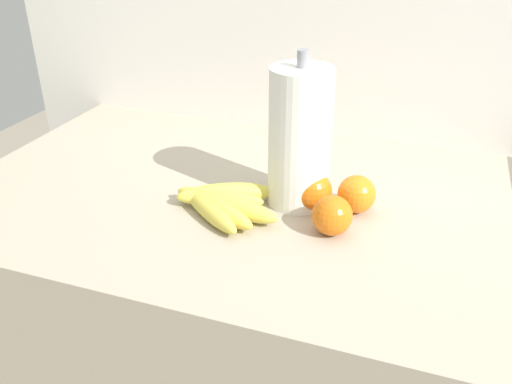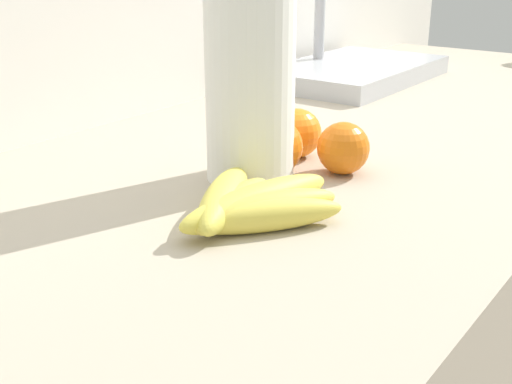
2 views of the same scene
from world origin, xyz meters
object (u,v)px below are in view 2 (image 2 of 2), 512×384
at_px(banana_bunch, 248,205).
at_px(paper_towel_roll, 250,79).
at_px(orange_back_right, 275,147).
at_px(orange_right, 343,148).
at_px(sink_basin, 353,71).
at_px(orange_back_left, 299,133).

relative_size(banana_bunch, paper_towel_roll, 0.76).
bearing_deg(orange_back_right, banana_bunch, -155.45).
bearing_deg(banana_bunch, orange_right, -0.74).
xyz_separation_m(orange_right, sink_basin, (0.57, 0.30, -0.01)).
height_order(paper_towel_roll, sink_basin, paper_towel_roll).
height_order(banana_bunch, paper_towel_roll, paper_towel_roll).
xyz_separation_m(orange_right, paper_towel_roll, (-0.09, 0.09, 0.10)).
height_order(orange_back_right, orange_back_left, orange_back_right).
xyz_separation_m(paper_towel_roll, sink_basin, (0.66, 0.21, -0.11)).
distance_m(banana_bunch, paper_towel_roll, 0.19).
bearing_deg(orange_right, paper_towel_roll, 133.68).
bearing_deg(banana_bunch, orange_back_left, 19.70).
bearing_deg(sink_basin, paper_towel_roll, -162.62).
bearing_deg(sink_basin, orange_back_left, -159.01).
bearing_deg(paper_towel_roll, sink_basin, 17.38).
distance_m(orange_back_right, sink_basin, 0.67).
height_order(banana_bunch, orange_right, orange_right).
bearing_deg(orange_back_right, orange_back_left, 9.51).
height_order(orange_back_right, sink_basin, sink_basin).
height_order(banana_bunch, sink_basin, sink_basin).
xyz_separation_m(orange_back_right, orange_back_left, (0.08, 0.01, -0.00)).
height_order(orange_back_left, sink_basin, sink_basin).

